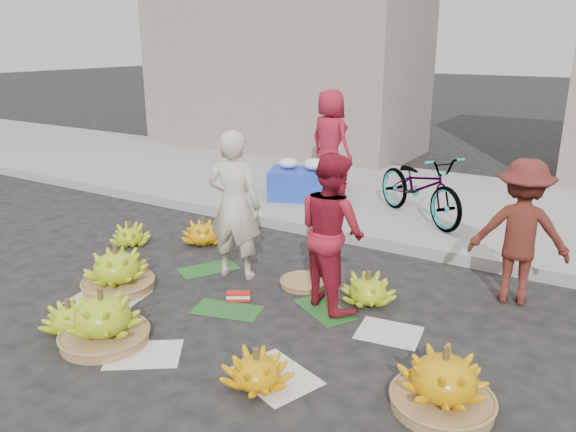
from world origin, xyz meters
The scene contains 23 objects.
ground centered at (0.00, 0.00, 0.00)m, with size 80.00×80.00×0.00m, color black.
curb centered at (0.00, 2.20, 0.07)m, with size 40.00×0.25×0.15m, color gray.
sidewalk centered at (0.00, 4.30, 0.06)m, with size 40.00×4.00×0.12m, color gray.
building_left centered at (-4.00, 7.20, 2.00)m, with size 6.00×3.00×4.00m, color gray.
newspaper_scatter centered at (0.00, -0.80, 0.00)m, with size 3.20×1.80×0.00m, color silver, non-canonical shape.
banana_leaves centered at (-0.10, 0.20, 0.00)m, with size 2.00×1.00×0.00m, color #1A4F1E, non-canonical shape.
banana_bunch_0 centered at (-1.37, -0.40, 0.22)m, with size 0.77×0.77×0.49m.
banana_bunch_1 centered at (-1.07, -1.24, 0.13)m, with size 0.60×0.60×0.31m.
banana_bunch_2 centered at (-0.64, -1.22, 0.22)m, with size 0.74×0.74×0.50m.
banana_bunch_3 centered at (0.85, -1.08, 0.14)m, with size 0.51×0.51×0.32m.
banana_bunch_4 centered at (2.12, -0.60, 0.21)m, with size 0.74×0.74×0.49m.
banana_bunch_5 centered at (0.98, 0.67, 0.14)m, with size 0.68×0.68×0.33m.
banana_bunch_6 centered at (-2.26, 0.61, 0.13)m, with size 0.48×0.48×0.30m.
banana_bunch_7 centered at (-1.48, 1.12, 0.15)m, with size 0.58×0.58×0.35m.
basket_spare centered at (0.24, 0.68, 0.03)m, with size 0.48×0.48×0.06m, color olive.
incense_stack centered at (-0.12, 0.02, 0.05)m, with size 0.23×0.07×0.10m, color red.
vendor_cream centered at (-0.52, 0.52, 0.81)m, with size 0.59×0.39×1.62m, color beige.
vendor_red centered at (0.68, 0.45, 0.76)m, with size 0.74×0.57×1.52m, color #AC1A2A.
man_striped centered at (2.20, 1.46, 0.72)m, with size 0.93×0.54×1.44m, color maroon.
flower_table centered at (-1.24, 3.30, 0.38)m, with size 1.26×1.04×0.63m.
grey_bucket centered at (-2.38, 3.11, 0.30)m, with size 0.31×0.31×0.35m, color gray.
flower_vendor centered at (-1.20, 4.03, 0.93)m, with size 0.80×0.52×1.63m, color #AC1A2A.
bicycle centered at (0.62, 3.20, 0.58)m, with size 1.77×0.62×0.93m, color gray.
Camera 1 is at (2.95, -4.07, 2.50)m, focal length 35.00 mm.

